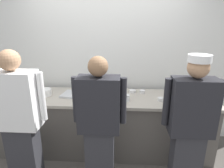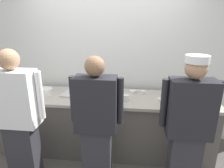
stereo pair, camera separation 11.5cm
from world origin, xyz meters
The scene contains 15 objects.
ground_plane centered at (0.00, 0.00, 0.00)m, with size 9.00×9.00×0.00m, color #514C47.
wall_back centered at (0.00, 0.89, 1.45)m, with size 4.91×0.10×2.89m.
prep_counter centered at (0.00, 0.39, 0.44)m, with size 3.13×0.74×0.88m.
chef_near_left centered at (-0.87, -0.37, 0.88)m, with size 0.61×0.24×1.66m.
chef_center centered at (0.01, -0.32, 0.84)m, with size 0.59×0.24×1.59m.
chef_far_right centered at (0.99, -0.33, 0.86)m, with size 0.59×0.24×1.62m.
plate_stack_front centered at (-0.89, 0.38, 0.93)m, with size 0.20×0.20×0.10m.
plate_stack_rear centered at (0.96, 0.34, 0.92)m, with size 0.20×0.20×0.07m.
mixing_bowl_steel centered at (0.07, 0.36, 0.94)m, with size 0.37×0.37×0.12m, color #B7BABF.
sheet_tray centered at (-0.38, 0.41, 0.89)m, with size 0.49×0.30×0.02m, color #B7BABF.
squeeze_bottle_primary centered at (-1.34, 0.31, 0.98)m, with size 0.06×0.06×0.21m.
ramekin_yellow_sauce centered at (0.78, 0.28, 0.91)m, with size 0.08×0.08×0.05m.
ramekin_green_sauce centered at (0.56, 0.57, 0.91)m, with size 0.08×0.08×0.05m.
ramekin_orange_sauce centered at (0.41, 0.59, 0.90)m, with size 0.10×0.10×0.04m.
deli_cup centered at (0.31, 0.25, 0.93)m, with size 0.09×0.09×0.09m, color white.
Camera 2 is at (0.39, -2.15, 1.89)m, focal length 30.35 mm.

